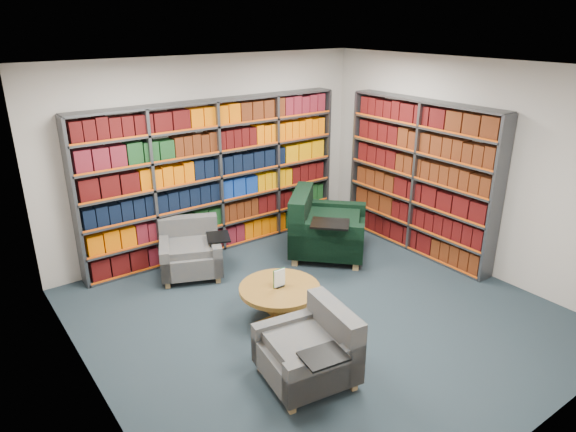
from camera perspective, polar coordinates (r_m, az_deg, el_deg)
room_shell at (r=5.56m, az=3.65°, el=1.55°), size 5.02×5.02×2.82m
bookshelf_back at (r=7.51m, az=-7.88°, el=4.24°), size 4.00×0.28×2.20m
bookshelf_right at (r=7.65m, az=14.35°, el=4.09°), size 0.28×2.50×2.20m
chair_teal_left at (r=7.11m, az=-10.77°, el=-3.94°), size 1.06×1.04×0.72m
chair_green_right at (r=7.46m, az=3.73°, el=-1.58°), size 1.46×1.46×0.94m
chair_teal_front at (r=5.06m, az=2.86°, el=-14.82°), size 0.91×1.00×0.73m
coffee_table at (r=5.87m, az=-0.93°, el=-8.63°), size 0.92×0.92×0.65m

